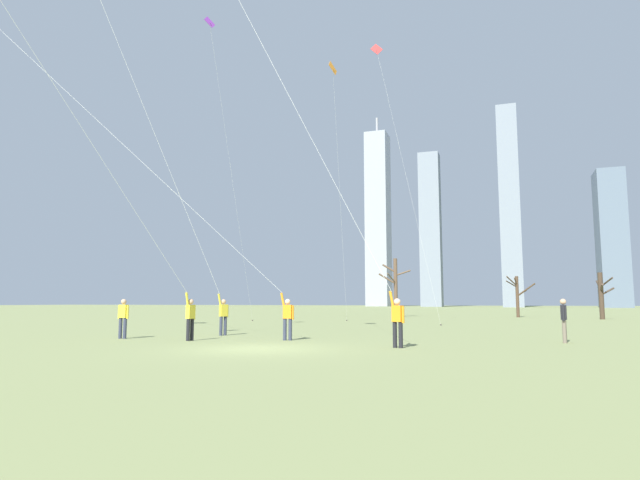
{
  "coord_description": "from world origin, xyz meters",
  "views": [
    {
      "loc": [
        7.64,
        -15.93,
        1.51
      ],
      "look_at": [
        0.0,
        6.0,
        4.19
      ],
      "focal_mm": 30.11,
      "sensor_mm": 36.0,
      "label": 1
    }
  ],
  "objects_px": {
    "kite_flyer_foreground_right_teal": "(194,224)",
    "bystander_watching_nearby": "(564,318)",
    "kite_flyer_midfield_left_white": "(360,245)",
    "distant_kite_drifting_left_red": "(385,85)",
    "kite_flyer_midfield_center_green": "(203,264)",
    "distant_kite_low_near_trees_orange": "(334,90)",
    "bare_tree_left_of_center": "(395,285)",
    "bare_tree_right_of_center": "(602,294)",
    "bystander_far_off_by_trees": "(123,316)",
    "bare_tree_rightmost": "(518,294)",
    "kite_flyer_midfield_right_blue": "(161,269)",
    "distant_kite_high_overhead_purple": "(215,60)"
  },
  "relations": [
    {
      "from": "bystander_far_off_by_trees",
      "to": "bystander_watching_nearby",
      "type": "height_order",
      "value": "same"
    },
    {
      "from": "kite_flyer_midfield_center_green",
      "to": "distant_kite_low_near_trees_orange",
      "type": "relative_size",
      "value": 1.09
    },
    {
      "from": "distant_kite_high_overhead_purple",
      "to": "kite_flyer_foreground_right_teal",
      "type": "bearing_deg",
      "value": -61.92
    },
    {
      "from": "kite_flyer_midfield_right_blue",
      "to": "bystander_far_off_by_trees",
      "type": "relative_size",
      "value": 10.79
    },
    {
      "from": "distant_kite_drifting_left_red",
      "to": "bare_tree_rightmost",
      "type": "xyz_separation_m",
      "value": [
        8.15,
        21.81,
        -13.63
      ]
    },
    {
      "from": "bystander_far_off_by_trees",
      "to": "kite_flyer_midfield_center_green",
      "type": "bearing_deg",
      "value": 48.57
    },
    {
      "from": "bystander_far_off_by_trees",
      "to": "bare_tree_rightmost",
      "type": "distance_m",
      "value": 40.55
    },
    {
      "from": "kite_flyer_midfield_center_green",
      "to": "bystander_far_off_by_trees",
      "type": "distance_m",
      "value": 4.04
    },
    {
      "from": "distant_kite_high_overhead_purple",
      "to": "bare_tree_left_of_center",
      "type": "relative_size",
      "value": 3.64
    },
    {
      "from": "kite_flyer_midfield_center_green",
      "to": "bare_tree_left_of_center",
      "type": "height_order",
      "value": "kite_flyer_midfield_center_green"
    },
    {
      "from": "kite_flyer_foreground_right_teal",
      "to": "distant_kite_drifting_left_red",
      "type": "xyz_separation_m",
      "value": [
        4.87,
        14.94,
        11.17
      ]
    },
    {
      "from": "bare_tree_rightmost",
      "to": "bare_tree_left_of_center",
      "type": "xyz_separation_m",
      "value": [
        -11.54,
        -2.42,
        0.91
      ]
    },
    {
      "from": "kite_flyer_midfield_center_green",
      "to": "bare_tree_rightmost",
      "type": "xyz_separation_m",
      "value": [
        13.77,
        34.75,
        -0.96
      ]
    },
    {
      "from": "kite_flyer_midfield_left_white",
      "to": "kite_flyer_foreground_right_teal",
      "type": "bearing_deg",
      "value": 170.96
    },
    {
      "from": "kite_flyer_midfield_left_white",
      "to": "bare_tree_right_of_center",
      "type": "relative_size",
      "value": 4.49
    },
    {
      "from": "bare_tree_left_of_center",
      "to": "distant_kite_drifting_left_red",
      "type": "bearing_deg",
      "value": -80.09
    },
    {
      "from": "kite_flyer_foreground_right_teal",
      "to": "bare_tree_left_of_center",
      "type": "bearing_deg",
      "value": 87.52
    },
    {
      "from": "bystander_watching_nearby",
      "to": "distant_kite_drifting_left_red",
      "type": "xyz_separation_m",
      "value": [
        -9.13,
        12.0,
        14.96
      ]
    },
    {
      "from": "kite_flyer_midfield_left_white",
      "to": "distant_kite_high_overhead_purple",
      "type": "height_order",
      "value": "distant_kite_high_overhead_purple"
    },
    {
      "from": "kite_flyer_midfield_center_green",
      "to": "distant_kite_low_near_trees_orange",
      "type": "distance_m",
      "value": 20.79
    },
    {
      "from": "kite_flyer_midfield_center_green",
      "to": "kite_flyer_midfield_left_white",
      "type": "distance_m",
      "value": 8.7
    },
    {
      "from": "kite_flyer_foreground_right_teal",
      "to": "distant_kite_drifting_left_red",
      "type": "bearing_deg",
      "value": 71.95
    },
    {
      "from": "kite_flyer_midfield_center_green",
      "to": "bare_tree_rightmost",
      "type": "distance_m",
      "value": 37.39
    },
    {
      "from": "bare_tree_rightmost",
      "to": "bystander_watching_nearby",
      "type": "bearing_deg",
      "value": -88.34
    },
    {
      "from": "bare_tree_left_of_center",
      "to": "bare_tree_right_of_center",
      "type": "xyz_separation_m",
      "value": [
        18.23,
        -1.6,
        -0.98
      ]
    },
    {
      "from": "distant_kite_low_near_trees_orange",
      "to": "bare_tree_rightmost",
      "type": "distance_m",
      "value": 27.43
    },
    {
      "from": "bare_tree_rightmost",
      "to": "bare_tree_left_of_center",
      "type": "distance_m",
      "value": 11.82
    },
    {
      "from": "distant_kite_high_overhead_purple",
      "to": "distant_kite_drifting_left_red",
      "type": "distance_m",
      "value": 12.14
    },
    {
      "from": "kite_flyer_midfield_center_green",
      "to": "bare_tree_rightmost",
      "type": "relative_size",
      "value": 5.22
    },
    {
      "from": "kite_flyer_midfield_right_blue",
      "to": "distant_kite_high_overhead_purple",
      "type": "xyz_separation_m",
      "value": [
        -6.58,
        14.58,
        15.7
      ]
    },
    {
      "from": "kite_flyer_foreground_right_teal",
      "to": "bare_tree_right_of_center",
      "type": "xyz_separation_m",
      "value": [
        19.71,
        32.73,
        -2.53
      ]
    },
    {
      "from": "kite_flyer_midfield_right_blue",
      "to": "distant_kite_drifting_left_red",
      "type": "bearing_deg",
      "value": 73.22
    },
    {
      "from": "bystander_far_off_by_trees",
      "to": "bare_tree_left_of_center",
      "type": "relative_size",
      "value": 0.28
    },
    {
      "from": "bystander_watching_nearby",
      "to": "distant_kite_high_overhead_purple",
      "type": "xyz_separation_m",
      "value": [
        -20.78,
        9.77,
        17.52
      ]
    },
    {
      "from": "kite_flyer_foreground_right_teal",
      "to": "bystander_watching_nearby",
      "type": "distance_m",
      "value": 14.8
    },
    {
      "from": "distant_kite_high_overhead_purple",
      "to": "kite_flyer_midfield_left_white",
      "type": "bearing_deg",
      "value": -44.5
    },
    {
      "from": "kite_flyer_midfield_left_white",
      "to": "bystander_watching_nearby",
      "type": "xyz_separation_m",
      "value": [
        6.65,
        4.12,
        -2.54
      ]
    },
    {
      "from": "kite_flyer_midfield_center_green",
      "to": "distant_kite_low_near_trees_orange",
      "type": "xyz_separation_m",
      "value": [
        1.27,
        15.4,
        13.92
      ]
    },
    {
      "from": "kite_flyer_midfield_left_white",
      "to": "bystander_far_off_by_trees",
      "type": "bearing_deg",
      "value": 176.25
    },
    {
      "from": "distant_kite_low_near_trees_orange",
      "to": "bare_tree_right_of_center",
      "type": "bearing_deg",
      "value": 38.63
    },
    {
      "from": "bare_tree_right_of_center",
      "to": "kite_flyer_foreground_right_teal",
      "type": "bearing_deg",
      "value": -121.06
    },
    {
      "from": "distant_kite_low_near_trees_orange",
      "to": "distant_kite_high_overhead_purple",
      "type": "bearing_deg",
      "value": -147.32
    },
    {
      "from": "kite_flyer_midfield_left_white",
      "to": "distant_kite_drifting_left_red",
      "type": "xyz_separation_m",
      "value": [
        -2.48,
        16.11,
        12.42
      ]
    },
    {
      "from": "bystander_watching_nearby",
      "to": "bare_tree_left_of_center",
      "type": "distance_m",
      "value": 33.86
    },
    {
      "from": "kite_flyer_foreground_right_teal",
      "to": "bystander_far_off_by_trees",
      "type": "height_order",
      "value": "kite_flyer_foreground_right_teal"
    },
    {
      "from": "kite_flyer_foreground_right_teal",
      "to": "bare_tree_rightmost",
      "type": "bearing_deg",
      "value": 70.49
    },
    {
      "from": "distant_kite_drifting_left_red",
      "to": "bare_tree_rightmost",
      "type": "height_order",
      "value": "distant_kite_drifting_left_red"
    },
    {
      "from": "kite_flyer_midfield_center_green",
      "to": "distant_kite_drifting_left_red",
      "type": "height_order",
      "value": "kite_flyer_midfield_center_green"
    },
    {
      "from": "bare_tree_right_of_center",
      "to": "bystander_watching_nearby",
      "type": "bearing_deg",
      "value": -100.85
    },
    {
      "from": "kite_flyer_foreground_right_teal",
      "to": "distant_kite_high_overhead_purple",
      "type": "height_order",
      "value": "distant_kite_high_overhead_purple"
    }
  ]
}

